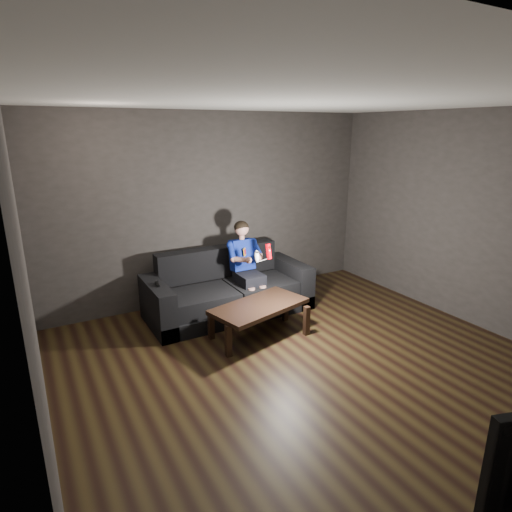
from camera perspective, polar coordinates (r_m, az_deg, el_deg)
floor at (r=4.69m, az=7.97°, el=-15.10°), size 5.00×5.00×0.00m
back_wall at (r=6.26m, az=-5.50°, el=6.38°), size 5.00×0.04×2.70m
left_wall at (r=3.32m, az=-27.94°, el=-4.80°), size 0.04×5.00×2.70m
right_wall at (r=5.99m, az=28.04°, el=4.04°), size 0.04×5.00×2.70m
ceiling at (r=4.01m, az=9.60°, el=19.93°), size 5.00×5.00×0.02m
sofa at (r=5.92m, az=-3.75°, el=-4.96°), size 2.22×0.96×0.86m
child at (r=5.83m, az=-1.36°, el=-0.50°), size 0.48×0.58×1.17m
wii_remote_red at (r=5.43m, az=1.70°, el=0.62°), size 0.07×0.08×0.20m
nunchuk_white at (r=5.36m, az=0.12°, el=-0.01°), size 0.08×0.11×0.16m
wii_remote_black at (r=5.40m, az=-13.05°, el=-3.68°), size 0.05×0.15×0.03m
coffee_table at (r=5.19m, az=0.44°, el=-7.04°), size 1.28×0.86×0.43m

